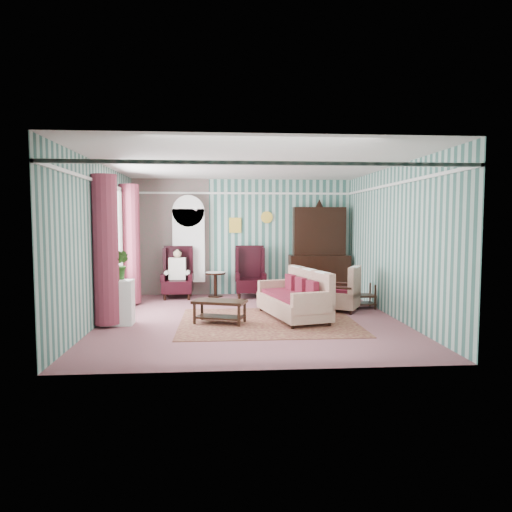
{
  "coord_description": "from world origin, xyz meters",
  "views": [
    {
      "loc": [
        -0.53,
        -8.52,
        1.85
      ],
      "look_at": [
        0.15,
        0.6,
        1.15
      ],
      "focal_mm": 32.0,
      "sensor_mm": 36.0,
      "label": 1
    }
  ],
  "objects": [
    {
      "name": "bookcase",
      "position": [
        -1.35,
        2.84,
        1.12
      ],
      "size": [
        0.8,
        0.28,
        2.24
      ],
      "primitive_type": "cube",
      "color": "white",
      "rests_on": "floor"
    },
    {
      "name": "rug",
      "position": [
        0.3,
        -0.3,
        0.01
      ],
      "size": [
        3.2,
        2.6,
        0.01
      ],
      "primitive_type": "cube",
      "color": "#531B1B",
      "rests_on": "floor"
    },
    {
      "name": "nest_table",
      "position": [
        2.47,
        0.9,
        0.27
      ],
      "size": [
        0.45,
        0.38,
        0.54
      ],
      "primitive_type": "cube",
      "color": "black",
      "rests_on": "floor"
    },
    {
      "name": "room_shell",
      "position": [
        -0.62,
        0.18,
        2.01
      ],
      "size": [
        5.53,
        6.02,
        2.91
      ],
      "color": "#39685E",
      "rests_on": "ground"
    },
    {
      "name": "wingback_right",
      "position": [
        0.15,
        2.45,
        0.62
      ],
      "size": [
        0.76,
        0.8,
        1.25
      ],
      "primitive_type": "cube",
      "color": "black",
      "rests_on": "floor"
    },
    {
      "name": "floor",
      "position": [
        0.0,
        0.0,
        0.0
      ],
      "size": [
        6.0,
        6.0,
        0.0
      ],
      "primitive_type": "plane",
      "color": "#995960",
      "rests_on": "ground"
    },
    {
      "name": "floral_armchair",
      "position": [
        1.9,
        0.63,
        0.54
      ],
      "size": [
        1.05,
        1.05,
        1.07
      ],
      "primitive_type": "cube",
      "rotation": [
        0.0,
        0.0,
        1.05
      ],
      "color": "beige",
      "rests_on": "floor"
    },
    {
      "name": "dresser_hutch",
      "position": [
        1.9,
        2.72,
        1.18
      ],
      "size": [
        1.5,
        0.56,
        2.36
      ],
      "primitive_type": "cube",
      "color": "black",
      "rests_on": "floor"
    },
    {
      "name": "sofa",
      "position": [
        0.81,
        -0.0,
        0.51
      ],
      "size": [
        1.53,
        2.1,
        1.01
      ],
      "primitive_type": "cube",
      "rotation": [
        0.0,
        0.0,
        1.82
      ],
      "color": "beige",
      "rests_on": "floor"
    },
    {
      "name": "potted_plant_b",
      "position": [
        -2.36,
        -0.17,
        1.06
      ],
      "size": [
        0.36,
        0.32,
        0.53
      ],
      "primitive_type": "imported",
      "rotation": [
        0.0,
        0.0,
        -0.38
      ],
      "color": "#23531A",
      "rests_on": "plant_stand"
    },
    {
      "name": "coffee_table",
      "position": [
        -0.58,
        -0.35,
        0.21
      ],
      "size": [
        1.04,
        0.74,
        0.42
      ],
      "primitive_type": "cube",
      "rotation": [
        0.0,
        0.0,
        -0.32
      ],
      "color": "black",
      "rests_on": "floor"
    },
    {
      "name": "seated_woman",
      "position": [
        -1.6,
        2.45,
        0.59
      ],
      "size": [
        0.44,
        0.4,
        1.18
      ],
      "primitive_type": null,
      "color": "white",
      "rests_on": "floor"
    },
    {
      "name": "potted_plant_a",
      "position": [
        -2.47,
        -0.4,
        1.0
      ],
      "size": [
        0.42,
        0.39,
        0.41
      ],
      "primitive_type": "imported",
      "rotation": [
        0.0,
        0.0,
        0.2
      ],
      "color": "#204E18",
      "rests_on": "plant_stand"
    },
    {
      "name": "plant_stand",
      "position": [
        -2.4,
        -0.3,
        0.4
      ],
      "size": [
        0.55,
        0.35,
        0.8
      ],
      "primitive_type": "cube",
      "color": "silver",
      "rests_on": "floor"
    },
    {
      "name": "potted_plant_c",
      "position": [
        -2.49,
        -0.29,
        0.97
      ],
      "size": [
        0.25,
        0.25,
        0.35
      ],
      "primitive_type": "imported",
      "rotation": [
        0.0,
        0.0,
        0.4
      ],
      "color": "#204816",
      "rests_on": "plant_stand"
    },
    {
      "name": "wingback_left",
      "position": [
        -1.6,
        2.45,
        0.62
      ],
      "size": [
        0.76,
        0.8,
        1.25
      ],
      "primitive_type": "cube",
      "color": "black",
      "rests_on": "floor"
    },
    {
      "name": "round_side_table",
      "position": [
        -0.7,
        2.6,
        0.3
      ],
      "size": [
        0.5,
        0.5,
        0.6
      ],
      "primitive_type": "cylinder",
      "color": "black",
      "rests_on": "floor"
    }
  ]
}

